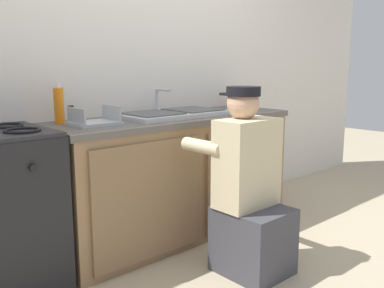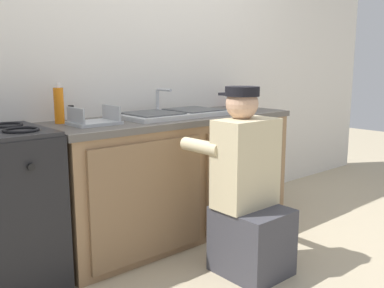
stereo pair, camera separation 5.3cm
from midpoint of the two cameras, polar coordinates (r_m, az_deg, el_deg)
name	(u,v)px [view 1 (the left image)]	position (r m, az deg, el deg)	size (l,w,h in m)	color
ground_plane	(202,244)	(3.05, 0.78, -13.24)	(12.00, 12.00, 0.00)	tan
back_wall	(143,62)	(3.30, -7.00, 10.84)	(6.00, 0.10, 2.50)	silver
counter_cabinet	(174,179)	(3.12, -2.84, -4.63)	(1.83, 0.62, 0.83)	#997551
countertop	(173,119)	(3.04, -3.03, 3.34)	(1.87, 0.62, 0.04)	#5B5651
sink_double_basin	(173,113)	(3.04, -3.06, 4.10)	(0.80, 0.44, 0.19)	silver
plumber_person	(249,196)	(2.56, 7.00, -6.96)	(0.42, 0.61, 1.10)	#3F3F47
coffee_mug	(249,104)	(3.50, 7.19, 5.34)	(0.13, 0.08, 0.09)	#335699
spice_bottle_red	(230,101)	(3.72, 4.66, 5.74)	(0.04, 0.04, 0.10)	red
water_glass	(247,106)	(3.31, 6.94, 5.10)	(0.06, 0.06, 0.10)	#ADC6CC
spice_bottle_pepper	(71,114)	(2.82, -16.33, 3.86)	(0.04, 0.04, 0.10)	#513823
dish_rack_tray	(95,121)	(2.65, -13.39, 3.03)	(0.28, 0.22, 0.11)	#B2B7BC
soap_bottle_orange	(59,105)	(2.75, -17.85, 4.92)	(0.06, 0.06, 0.25)	orange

